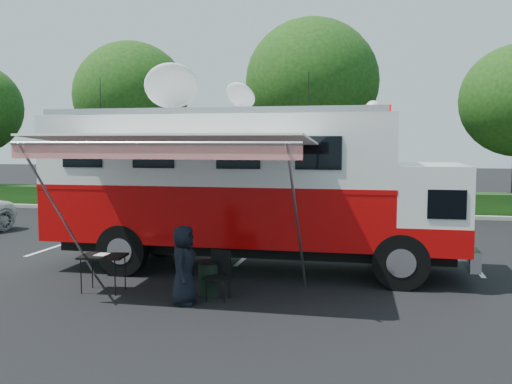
% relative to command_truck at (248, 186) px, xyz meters
% --- Properties ---
extents(ground_plane, '(120.00, 120.00, 0.00)m').
position_rel_command_truck_xyz_m(ground_plane, '(0.09, 0.00, -2.09)').
color(ground_plane, black).
rests_on(ground_plane, ground).
extents(back_border, '(60.00, 6.14, 8.87)m').
position_rel_command_truck_xyz_m(back_border, '(1.23, 12.90, 2.92)').
color(back_border, '#9E998E').
rests_on(back_border, ground_plane).
extents(stall_lines, '(24.12, 5.50, 0.01)m').
position_rel_command_truck_xyz_m(stall_lines, '(-0.41, 3.00, -2.08)').
color(stall_lines, silver).
rests_on(stall_lines, ground_plane).
extents(command_truck, '(10.15, 2.79, 4.88)m').
position_rel_command_truck_xyz_m(command_truck, '(0.00, 0.00, 0.00)').
color(command_truck, black).
rests_on(command_truck, ground_plane).
extents(awning, '(5.54, 2.85, 3.34)m').
position_rel_command_truck_xyz_m(awning, '(-0.91, -2.90, 1.06)').
color(awning, white).
rests_on(awning, ground_plane).
extents(person, '(0.58, 0.81, 1.55)m').
position_rel_command_truck_xyz_m(person, '(-0.56, -3.24, -2.09)').
color(person, black).
rests_on(person, ground_plane).
extents(folding_table, '(1.00, 0.76, 0.79)m').
position_rel_command_truck_xyz_m(folding_table, '(-2.54, -2.71, -1.34)').
color(folding_table, black).
rests_on(folding_table, ground_plane).
extents(folding_chair, '(0.58, 0.61, 0.98)m').
position_rel_command_truck_xyz_m(folding_chair, '(0.01, -2.71, -1.51)').
color(folding_chair, black).
rests_on(folding_chair, ground_plane).
extents(trash_bin, '(0.48, 0.48, 0.72)m').
position_rel_command_truck_xyz_m(trash_bin, '(-0.25, -2.54, -1.72)').
color(trash_bin, black).
rests_on(trash_bin, ground_plane).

